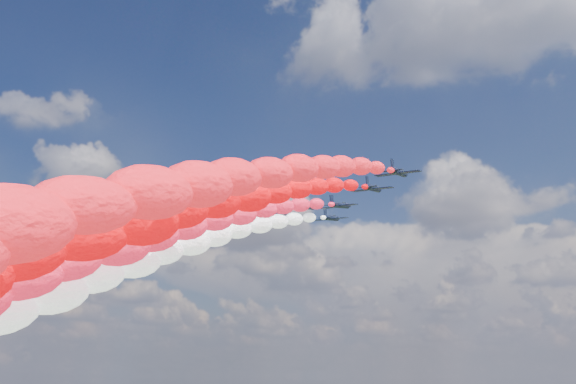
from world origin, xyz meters
The scene contains 15 objects.
jet_0 centered at (-28.74, -5.77, 96.41)m, with size 8.34×11.18×2.46m, color black, non-canonical shape.
jet_1 centered at (-18.23, 5.25, 96.41)m, with size 8.34×11.18×2.46m, color black, non-canonical shape.
trail_1 centered at (-18.23, -48.12, 79.78)m, with size 6.60×103.99×38.28m, color blue, non-canonical shape.
jet_2 centered at (-9.68, 14.42, 96.41)m, with size 8.34×11.18×2.46m, color black, non-canonical shape.
trail_2 centered at (-9.68, -38.95, 79.78)m, with size 6.60×103.99×38.28m, color blue, non-canonical shape.
jet_3 centered at (1.05, 10.14, 96.41)m, with size 8.34×11.18×2.46m, color black, non-canonical shape.
trail_3 centered at (1.05, -43.23, 79.78)m, with size 6.60×103.99×38.28m, color silver, non-canonical shape.
jet_4 centered at (1.53, 23.65, 96.41)m, with size 8.34×11.18×2.46m, color black, non-canonical shape.
trail_4 centered at (1.53, -29.72, 79.78)m, with size 6.60×103.99×38.28m, color white, non-canonical shape.
jet_5 centered at (8.37, 12.63, 96.41)m, with size 8.34×11.18×2.46m, color black, non-canonical shape.
trail_5 centered at (8.37, -40.73, 79.78)m, with size 6.60×103.99×38.28m, color red, non-canonical shape.
jet_6 centered at (19.96, 2.25, 96.41)m, with size 8.34×11.18×2.46m, color black, non-canonical shape.
trail_6 centered at (19.96, -51.12, 79.78)m, with size 6.60×103.99×38.28m, color red, non-canonical shape.
jet_7 centered at (28.12, -6.35, 96.41)m, with size 8.34×11.18×2.46m, color black, non-canonical shape.
trail_7 centered at (28.12, -59.71, 79.78)m, with size 6.60×103.99×38.28m, color red, non-canonical shape.
Camera 1 is at (66.61, -126.78, 60.19)m, focal length 44.21 mm.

